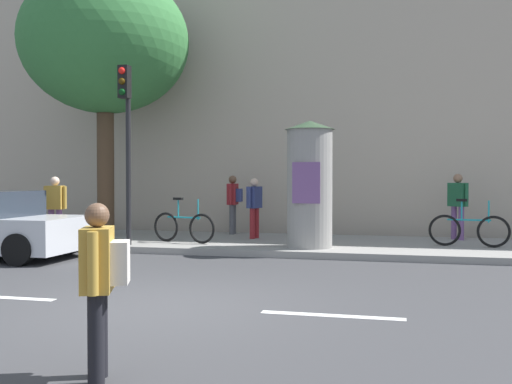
{
  "coord_description": "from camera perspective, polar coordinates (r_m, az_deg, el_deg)",
  "views": [
    {
      "loc": [
        3.21,
        -7.33,
        1.72
      ],
      "look_at": [
        0.94,
        2.0,
        1.49
      ],
      "focal_mm": 41.46,
      "sensor_mm": 36.0,
      "label": 1
    }
  ],
  "objects": [
    {
      "name": "pedestrian_tallest",
      "position": [
        16.46,
        -2.19,
        -0.7
      ],
      "size": [
        0.4,
        0.63,
        1.63
      ],
      "color": "#4C4C51",
      "rests_on": "sidewalk_curb"
    },
    {
      "name": "sidewalk_curb",
      "position": [
        14.78,
        1.06,
        -5.01
      ],
      "size": [
        36.0,
        4.0,
        0.15
      ],
      "primitive_type": "cube",
      "color": "gray",
      "rests_on": "ground_plane"
    },
    {
      "name": "pedestrian_with_bag",
      "position": [
        15.13,
        -18.81,
        -1.12
      ],
      "size": [
        0.6,
        0.27,
        1.6
      ],
      "color": "#724C84",
      "rests_on": "sidewalk_curb"
    },
    {
      "name": "traffic_light",
      "position": [
        14.05,
        -12.43,
        6.37
      ],
      "size": [
        0.24,
        0.45,
        4.15
      ],
      "color": "black",
      "rests_on": "sidewalk_curb"
    },
    {
      "name": "lane_markings",
      "position": [
        8.19,
        -9.9,
        -10.75
      ],
      "size": [
        25.8,
        0.16,
        0.01
      ],
      "color": "silver",
      "rests_on": "ground_plane"
    },
    {
      "name": "pedestrian_in_light_jacket",
      "position": [
        5.21,
        -14.78,
        -7.85
      ],
      "size": [
        0.48,
        0.56,
        1.51
      ],
      "color": "black",
      "rests_on": "ground_plane"
    },
    {
      "name": "pedestrian_near_pole",
      "position": [
        15.82,
        18.89,
        -0.8
      ],
      "size": [
        0.5,
        0.51,
        1.67
      ],
      "color": "#724C84",
      "rests_on": "sidewalk_curb"
    },
    {
      "name": "bicycle_upright",
      "position": [
        14.31,
        19.84,
        -3.44
      ],
      "size": [
        1.76,
        0.27,
        1.09
      ],
      "color": "black",
      "rests_on": "sidewalk_curb"
    },
    {
      "name": "poster_column",
      "position": [
        13.38,
        5.2,
        0.85
      ],
      "size": [
        1.12,
        1.12,
        2.86
      ],
      "color": "gray",
      "rests_on": "sidewalk_curb"
    },
    {
      "name": "ground_plane",
      "position": [
        8.19,
        -9.9,
        -10.78
      ],
      "size": [
        80.0,
        80.0,
        0.0
      ],
      "primitive_type": "plane",
      "color": "#38383A"
    },
    {
      "name": "street_tree",
      "position": [
        17.01,
        -14.38,
        13.76
      ],
      "size": [
        4.54,
        4.54,
        7.19
      ],
      "color": "#4C3826",
      "rests_on": "sidewalk_curb"
    },
    {
      "name": "pedestrian_in_red_top",
      "position": [
        15.28,
        -0.16,
        -1.11
      ],
      "size": [
        0.34,
        0.6,
        1.56
      ],
      "color": "maroon",
      "rests_on": "sidewalk_curb"
    },
    {
      "name": "bicycle_leaning",
      "position": [
        14.43,
        -7.0,
        -3.32
      ],
      "size": [
        1.73,
        0.5,
        1.09
      ],
      "color": "black",
      "rests_on": "sidewalk_curb"
    },
    {
      "name": "building_backdrop",
      "position": [
        19.95,
        4.28,
        12.13
      ],
      "size": [
        36.0,
        5.0,
        10.89
      ],
      "primitive_type": "cube",
      "color": "#B7A893",
      "rests_on": "ground_plane"
    }
  ]
}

